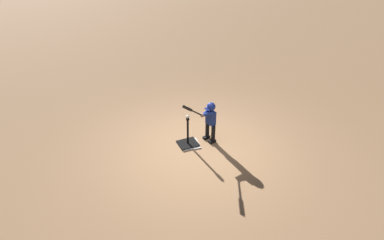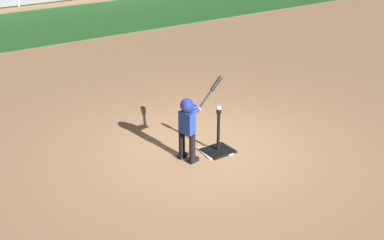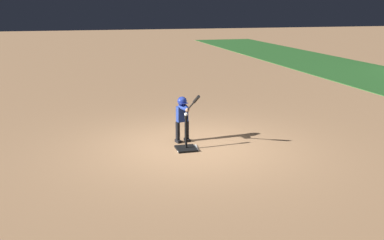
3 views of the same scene
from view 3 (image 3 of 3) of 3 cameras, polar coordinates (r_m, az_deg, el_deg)
name	(u,v)px [view 3 (image 3 of 3)]	position (r m, az deg, el deg)	size (l,w,h in m)	color
ground_plane	(194,147)	(9.62, 0.28, -3.45)	(90.00, 90.00, 0.00)	#AD7F56
home_plate	(187,148)	(9.50, -0.62, -3.63)	(0.44, 0.44, 0.02)	white
batting_tee	(186,145)	(9.43, -0.75, -3.22)	(0.45, 0.41, 0.73)	black
batter_child	(183,114)	(9.79, -1.16, 0.81)	(0.88, 0.37, 1.19)	black
baseball	(186,114)	(9.25, -0.77, 0.72)	(0.07, 0.07, 0.07)	white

